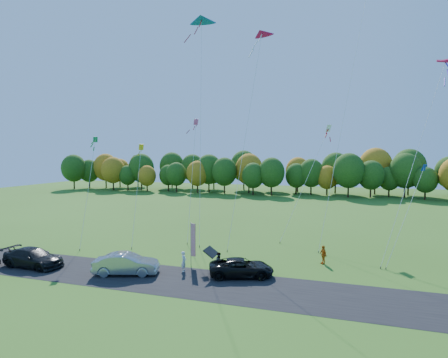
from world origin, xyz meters
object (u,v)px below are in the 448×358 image
(person_east, at_px, (323,255))
(feather_flag, at_px, (193,239))
(silver_sedan, at_px, (126,264))
(black_suv, at_px, (241,267))

(person_east, xyz_separation_m, feather_flag, (-10.59, -3.86, 1.48))
(person_east, distance_m, feather_flag, 11.36)
(silver_sedan, bearing_deg, feather_flag, -68.84)
(black_suv, distance_m, feather_flag, 4.99)
(black_suv, relative_size, silver_sedan, 0.99)
(black_suv, xyz_separation_m, person_east, (6.02, 5.10, 0.11))
(silver_sedan, height_order, person_east, silver_sedan)
(person_east, relative_size, feather_flag, 0.43)
(black_suv, height_order, feather_flag, feather_flag)
(person_east, bearing_deg, silver_sedan, -96.18)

